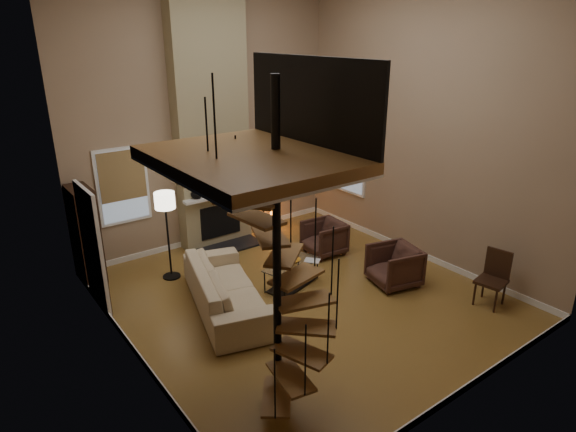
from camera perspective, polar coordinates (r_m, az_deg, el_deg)
ground at (r=8.90m, az=1.56°, el=-9.23°), size 6.00×6.50×0.01m
back_wall at (r=10.59m, az=-9.43°, el=11.27°), size 6.00×0.02×5.50m
front_wall at (r=5.80m, az=22.10°, el=2.28°), size 6.00×0.02×5.50m
left_wall at (r=6.52m, az=-19.47°, el=4.56°), size 0.02×6.50×5.50m
right_wall at (r=10.01m, az=15.58°, el=10.26°), size 0.02×6.50×5.50m
baseboard_back at (r=11.33m, az=-8.62°, el=-2.28°), size 6.00×0.02×0.12m
baseboard_front at (r=7.07m, az=18.97°, el=-18.85°), size 6.00×0.02×0.12m
baseboard_left at (r=7.67m, az=-16.95°, el=-15.09°), size 0.02×6.50×0.12m
baseboard_right at (r=10.78m, az=14.19°, el=-3.92°), size 0.02×6.50×0.12m
chimney_breast at (r=10.43m, az=-8.93°, el=11.15°), size 1.60×0.38×5.50m
hearth at (r=10.80m, az=-6.91°, el=-3.60°), size 1.50×0.60×0.04m
firebox at (r=10.83m, az=-7.80°, el=-0.53°), size 0.95×0.02×0.72m
mantel at (r=10.56m, az=-7.74°, el=2.38°), size 1.70×0.18×0.06m
mirror_frame at (r=10.40m, az=-8.11°, el=6.66°), size 0.94×0.10×0.94m
mirror_disc at (r=10.40m, az=-8.14°, el=6.67°), size 0.80×0.01×0.80m
vase_left at (r=10.31m, az=-10.55°, el=2.66°), size 0.24×0.24×0.25m
vase_right at (r=10.84m, az=-5.11°, el=3.72°), size 0.20×0.20×0.21m
window_back at (r=10.11m, az=-18.55°, el=3.44°), size 1.02×0.06×1.52m
window_right at (r=11.53m, az=7.17°, el=6.43°), size 0.06×1.02×1.52m
entry_door at (r=8.74m, az=-21.57°, el=-3.64°), size 0.10×1.05×2.16m
loft at (r=5.20m, az=-3.63°, el=7.34°), size 1.70×2.20×1.09m
spiral_stair at (r=5.85m, az=-1.19°, el=-6.26°), size 1.47×1.47×4.06m
hutch at (r=9.73m, az=-22.37°, el=-1.93°), size 0.37×0.79×1.76m
sofa at (r=8.40m, az=-7.24°, el=-8.20°), size 1.66×2.74×0.75m
armchair_near at (r=10.42m, az=4.52°, el=-2.44°), size 0.84×0.82×0.71m
armchair_far at (r=9.39m, az=12.56°, el=-5.59°), size 1.00×0.99×0.76m
coffee_table at (r=9.07m, az=0.45°, el=-6.52°), size 1.20×0.84×0.43m
bowl at (r=9.01m, az=0.26°, el=-5.20°), size 0.35×0.35×0.09m
book at (r=9.08m, az=2.79°, el=-5.26°), size 0.33×0.35×0.03m
floor_lamp at (r=9.23m, az=-14.00°, el=0.96°), size 0.37×0.37×1.70m
accent_lamp at (r=11.59m, az=-1.71°, el=-0.49°), size 0.14×0.14×0.49m
side_chair at (r=9.14m, az=22.71°, el=-6.36°), size 0.52×0.52×0.97m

